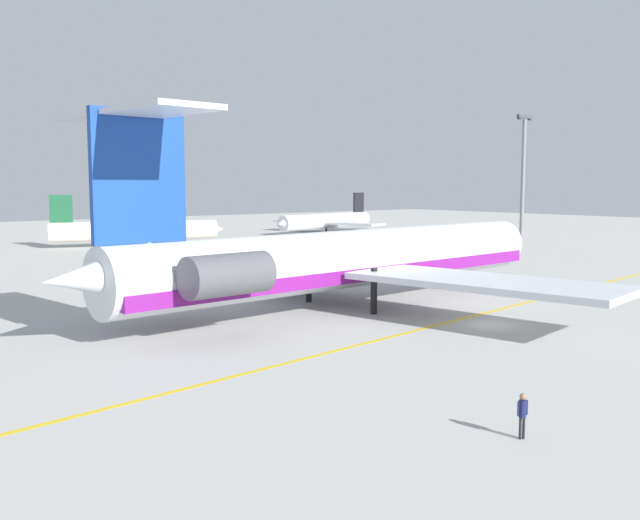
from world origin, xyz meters
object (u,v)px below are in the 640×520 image
object	(u,v)px
main_jetliner	(340,259)
light_mast	(523,170)
airliner_mid_right	(324,221)
airliner_mid_left	(140,231)
ground_crew_near_nose	(523,410)

from	to	relation	value
main_jetliner	light_mast	size ratio (longest dim) A/B	2.19
main_jetliner	airliner_mid_right	distance (m)	82.77
main_jetliner	light_mast	bearing A→B (deg)	21.49
airliner_mid_left	ground_crew_near_nose	xyz separation A→B (m)	(-23.63, -85.36, -1.21)
main_jetliner	light_mast	world-z (taller)	light_mast
light_mast	ground_crew_near_nose	bearing A→B (deg)	-144.70
airliner_mid_left	light_mast	xyz separation A→B (m)	(60.15, -26.03, 9.59)
light_mast	main_jetliner	bearing A→B (deg)	-154.33
airliner_mid_left	airliner_mid_right	xyz separation A→B (m)	(40.04, 4.86, -0.04)
airliner_mid_left	airliner_mid_right	bearing A→B (deg)	24.97
airliner_mid_right	light_mast	xyz separation A→B (m)	(20.11, -30.90, 9.63)
airliner_mid_left	light_mast	size ratio (longest dim) A/B	1.20
airliner_mid_right	ground_crew_near_nose	size ratio (longest dim) A/B	14.91
ground_crew_near_nose	airliner_mid_left	bearing A→B (deg)	-174.12
airliner_mid_left	airliner_mid_right	distance (m)	40.33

